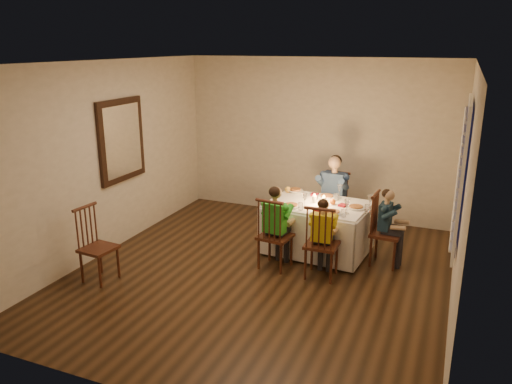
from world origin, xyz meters
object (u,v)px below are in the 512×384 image
at_px(chair_extra, 102,280).
at_px(adult, 331,234).
at_px(chair_near_right, 320,276).
at_px(child_green, 275,267).
at_px(dining_table, 318,218).
at_px(chair_adult, 331,234).
at_px(chair_end, 384,264).
at_px(serving_bowl, 295,191).
at_px(child_yellow, 320,276).
at_px(child_teal, 384,264).
at_px(chair_near_left, 275,267).

height_order(chair_extra, adult, adult).
height_order(chair_near_right, child_green, child_green).
relative_size(dining_table, chair_adult, 1.50).
xyz_separation_m(chair_end, adult, (-0.91, 0.77, 0.00)).
bearing_deg(chair_adult, dining_table, -84.33).
distance_m(chair_near_right, chair_extra, 2.72).
height_order(chair_adult, chair_near_right, same).
distance_m(chair_near_right, child_green, 0.63).
xyz_separation_m(chair_end, serving_bowl, (-1.38, 0.41, 0.73)).
xyz_separation_m(dining_table, child_yellow, (0.26, -0.74, -0.50)).
distance_m(child_yellow, child_teal, 0.96).
height_order(chair_end, child_green, child_green).
bearing_deg(chair_extra, child_green, -52.67).
relative_size(chair_near_left, chair_near_right, 1.00).
distance_m(dining_table, adult, 0.87).
xyz_separation_m(chair_near_left, chair_near_right, (0.63, -0.04, 0.00)).
height_order(child_green, child_teal, child_green).
bearing_deg(chair_extra, serving_bowl, -33.51).
distance_m(chair_adult, serving_bowl, 0.94).
xyz_separation_m(chair_near_right, child_green, (-0.63, 0.04, 0.00)).
distance_m(chair_near_left, chair_end, 1.45).
relative_size(chair_near_left, child_green, 0.88).
bearing_deg(chair_end, child_yellow, 139.25).
height_order(chair_near_right, chair_extra, chair_near_right).
height_order(chair_near_left, child_green, child_green).
relative_size(chair_near_right, child_green, 0.88).
xyz_separation_m(chair_adult, child_green, (-0.40, -1.41, 0.00)).
relative_size(chair_extra, adult, 0.77).
bearing_deg(dining_table, child_teal, 1.66).
distance_m(child_green, child_yellow, 0.63).
relative_size(chair_near_left, chair_end, 1.00).
relative_size(child_yellow, child_teal, 1.00).
bearing_deg(chair_extra, child_yellow, -60.44).
xyz_separation_m(chair_near_left, adult, (0.40, 1.41, 0.00)).
bearing_deg(adult, chair_near_right, -72.82).
xyz_separation_m(adult, child_yellow, (0.23, -1.45, 0.00)).
xyz_separation_m(chair_near_right, chair_extra, (-2.48, -1.12, 0.00)).
bearing_deg(serving_bowl, adult, 36.97).
height_order(dining_table, adult, dining_table).
bearing_deg(child_yellow, child_teal, -135.87).
xyz_separation_m(chair_near_left, chair_extra, (-1.86, -1.16, 0.00)).
bearing_deg(child_green, child_yellow, -176.98).
bearing_deg(chair_near_right, serving_bowl, -58.25).
bearing_deg(child_yellow, adult, -82.12).
relative_size(chair_extra, serving_bowl, 4.81).
relative_size(chair_adult, child_green, 0.88).
relative_size(chair_end, child_green, 0.88).
bearing_deg(child_yellow, chair_extra, 23.26).
bearing_deg(chair_extra, child_teal, -55.04).
bearing_deg(chair_near_left, chair_adult, -98.84).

